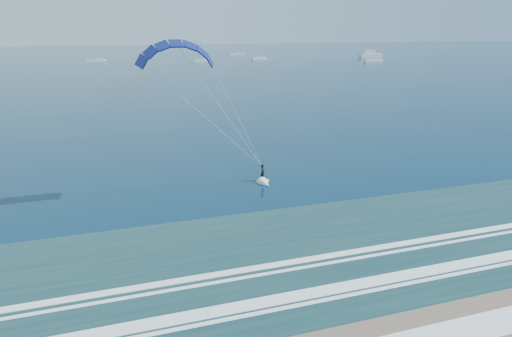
{
  "coord_description": "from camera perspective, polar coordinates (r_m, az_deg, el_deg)",
  "views": [
    {
      "loc": [
        -10.94,
        -16.84,
        15.76
      ],
      "look_at": [
        2.37,
        23.52,
        2.61
      ],
      "focal_mm": 32.0,
      "sensor_mm": 36.0,
      "label": 1
    }
  ],
  "objects": [
    {
      "name": "sailboat_3",
      "position": [
        239.34,
        0.38,
        13.57
      ],
      "size": [
        7.53,
        2.4,
        10.44
      ],
      "color": "silver",
      "rests_on": "ground"
    },
    {
      "name": "motor_yacht",
      "position": [
        268.23,
        14.07,
        13.64
      ],
      "size": [
        13.36,
        3.56,
        5.74
      ],
      "color": "silver",
      "rests_on": "ground"
    },
    {
      "name": "kitesurfer_rig",
      "position": [
        44.34,
        -4.54,
        7.71
      ],
      "size": [
        14.7,
        4.49,
        15.87
      ],
      "color": "#B1C917",
      "rests_on": "ground"
    },
    {
      "name": "sailboat_1",
      "position": [
        223.92,
        -6.8,
        13.21
      ],
      "size": [
        7.75,
        2.4,
        10.88
      ],
      "color": "silver",
      "rests_on": "ground"
    },
    {
      "name": "sailboat_4",
      "position": [
        232.75,
        14.46,
        12.95
      ],
      "size": [
        9.08,
        2.4,
        12.25
      ],
      "color": "silver",
      "rests_on": "ground"
    },
    {
      "name": "sailboat_0",
      "position": [
        236.2,
        -19.38,
        12.59
      ],
      "size": [
        8.55,
        2.4,
        11.55
      ],
      "color": "silver",
      "rests_on": "ground"
    },
    {
      "name": "sailboat_2",
      "position": [
        281.97,
        -2.4,
        14.11
      ],
      "size": [
        9.85,
        2.4,
        13.24
      ],
      "color": "silver",
      "rests_on": "ground"
    }
  ]
}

